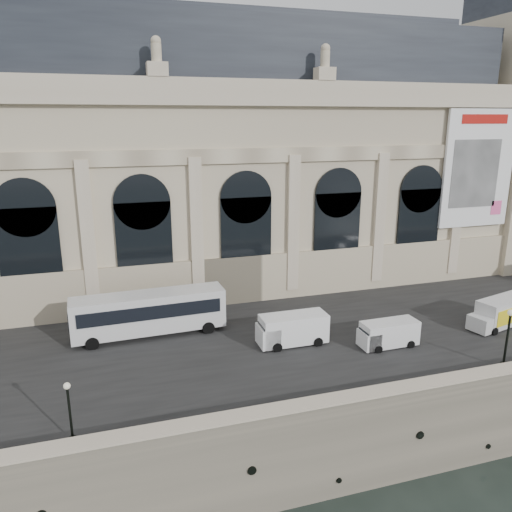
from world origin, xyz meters
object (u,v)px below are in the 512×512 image
(bus_left, at_px, (149,312))
(lamp_right, at_px, (507,339))
(lamp_left, at_px, (70,413))
(box_truck, at_px, (500,313))
(van_b, at_px, (386,334))
(van_c, at_px, (289,330))

(bus_left, xyz_separation_m, lamp_right, (25.23, -14.09, 0.21))
(bus_left, bearing_deg, lamp_right, -29.18)
(lamp_left, bearing_deg, box_truck, 10.01)
(van_b, height_order, box_truck, box_truck)
(van_b, bearing_deg, box_truck, 2.99)
(lamp_right, bearing_deg, van_b, 138.19)
(box_truck, xyz_separation_m, lamp_right, (-5.59, -6.59, 1.05))
(van_c, relative_size, lamp_right, 1.23)
(van_b, relative_size, box_truck, 0.73)
(box_truck, relative_size, lamp_left, 1.75)
(van_b, height_order, lamp_right, lamp_right)
(van_b, xyz_separation_m, lamp_right, (6.65, -5.95, 1.25))
(bus_left, bearing_deg, van_c, -25.82)
(van_c, height_order, box_truck, box_truck)
(box_truck, bearing_deg, van_b, -177.01)
(van_b, relative_size, lamp_right, 1.04)
(van_b, bearing_deg, lamp_left, -166.58)
(bus_left, relative_size, box_truck, 1.93)
(box_truck, bearing_deg, van_c, 173.77)
(box_truck, bearing_deg, bus_left, 166.32)
(van_b, bearing_deg, van_c, 159.64)
(van_c, xyz_separation_m, lamp_left, (-16.93, -8.64, 0.62))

